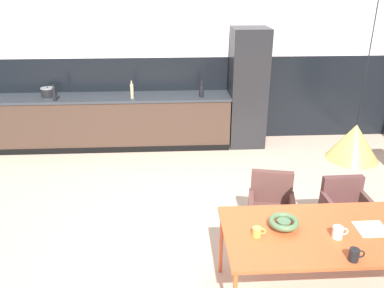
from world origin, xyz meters
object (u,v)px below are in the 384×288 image
Objects in this scene: bottle_oil_tall at (54,94)px; bottle_vinegar_dark at (202,90)px; mug_short_terracotta at (338,232)px; mug_wide_latte at (354,255)px; armchair_by_stool at (345,203)px; pendant_lamp_over_table_near at (354,142)px; armchair_head_of_table at (271,201)px; cooking_pot at (48,92)px; dining_table at (337,235)px; mug_glass_clear at (257,232)px; bottle_spice_small at (132,91)px; open_book at (371,229)px; refrigerator_column at (248,88)px; fruit_bowl at (284,222)px.

bottle_vinegar_dark is (2.40, 0.08, 0.00)m from bottle_oil_tall.
mug_short_terracotta is 0.30m from mug_wide_latte.
armchair_by_stool is 1.51m from pendant_lamp_over_table_near.
mug_wide_latte reaches higher than armchair_by_stool.
cooking_pot is at bearing -31.38° from armchair_head_of_table.
dining_table is 6.89× the size of bottle_vinegar_dark.
bottle_spice_small reaches higher than mug_glass_clear.
bottle_oil_tall reaches higher than cooking_pot.
open_book is at bearing 2.03° from mug_glass_clear.
mug_short_terracotta is at bearing -48.61° from cooking_pot.
mug_short_terracotta is at bearing -5.09° from mug_glass_clear.
armchair_head_of_table is (-0.82, 0.04, 0.03)m from armchair_by_stool.
refrigerator_column reaches higher than mug_glass_clear.
armchair_by_stool is at bearing 68.19° from mug_wide_latte.
pendant_lamp_over_table_near reaches higher than cooking_pot.
mug_wide_latte is at bearing -50.28° from bottle_oil_tall.
bottle_spice_small is at bearing 118.51° from mug_short_terracotta.
armchair_by_stool is 2.51× the size of bottle_spice_small.
fruit_bowl is (-0.93, -0.80, 0.32)m from armchair_by_stool.
armchair_head_of_table is 1.13m from open_book.
bottle_spice_small reaches higher than mug_wide_latte.
open_book is at bearing 2.55° from dining_table.
armchair_by_stool is 2.87× the size of open_book.
bottle_spice_small is at bearing -48.53° from armchair_by_stool.
bottle_oil_tall reaches higher than mug_wide_latte.
fruit_bowl is at bearing -82.92° from bottle_vinegar_dark.
dining_table is at bearing -76.18° from bottle_vinegar_dark.
fruit_bowl is 1.96× the size of mug_short_terracotta.
bottle_vinegar_dark is at bearing -3.82° from cooking_pot.
mug_wide_latte is at bearing -93.91° from pendant_lamp_over_table_near.
mug_short_terracotta is 0.80m from pendant_lamp_over_table_near.
refrigerator_column is 1.02× the size of dining_table.
fruit_bowl is at bearing -65.79° from bottle_spice_small.
armchair_head_of_table is at bearing 103.80° from mug_wide_latte.
bottle_vinegar_dark is at bearing -170.85° from refrigerator_column.
armchair_by_stool is 0.82m from armchair_head_of_table.
mug_short_terracotta reaches higher than armchair_by_stool.
refrigerator_column is at bearing 84.47° from fruit_bowl.
mug_wide_latte is 0.43× the size of bottle_spice_small.
cooking_pot reaches higher than mug_glass_clear.
cooking_pot reaches higher than open_book.
mug_wide_latte is 0.08× the size of pendant_lamp_over_table_near.
open_book is 5.37m from cooking_pot.
pendant_lamp_over_table_near reaches higher than fruit_bowl.
refrigerator_column is at bearing 90.99° from mug_wide_latte.
armchair_by_stool is 1.52m from mug_glass_clear.
bottle_spice_small is at bearing 116.83° from mug_wide_latte.
mug_short_terracotta is 5.21m from cooking_pot.
fruit_bowl is 0.18× the size of pendant_lamp_over_table_near.
open_book is 3.84m from bottle_vinegar_dark.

